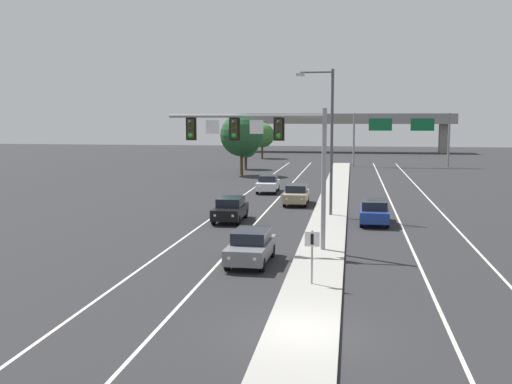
{
  "coord_description": "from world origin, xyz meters",
  "views": [
    {
      "loc": [
        1.48,
        -18.82,
        6.88
      ],
      "look_at": [
        -3.2,
        10.94,
        3.2
      ],
      "focal_mm": 42.9,
      "sensor_mm": 36.0,
      "label": 1
    }
  ],
  "objects_px": {
    "car_oncoming_grey": "(251,246)",
    "tree_far_left_b": "(262,135)",
    "street_lamp_median": "(329,133)",
    "tree_far_left_c": "(246,145)",
    "tree_far_left_a": "(242,135)",
    "car_receding_blue": "(374,211)",
    "car_oncoming_black": "(230,209)",
    "car_oncoming_tan": "(296,194)",
    "overhead_signal_mast": "(267,144)",
    "median_sign_post": "(312,249)",
    "car_oncoming_white": "(268,183)",
    "highway_sign_gantry": "(401,123)"
  },
  "relations": [
    {
      "from": "tree_far_left_b",
      "to": "car_receding_blue",
      "type": "bearing_deg",
      "value": -75.2
    },
    {
      "from": "car_oncoming_white",
      "to": "tree_far_left_a",
      "type": "relative_size",
      "value": 0.61
    },
    {
      "from": "street_lamp_median",
      "to": "car_oncoming_white",
      "type": "bearing_deg",
      "value": 114.44
    },
    {
      "from": "street_lamp_median",
      "to": "car_oncoming_black",
      "type": "xyz_separation_m",
      "value": [
        -6.34,
        -2.88,
        -4.97
      ]
    },
    {
      "from": "street_lamp_median",
      "to": "car_oncoming_tan",
      "type": "xyz_separation_m",
      "value": [
        -2.69,
        5.68,
        -4.97
      ]
    },
    {
      "from": "median_sign_post",
      "to": "car_oncoming_grey",
      "type": "distance_m",
      "value": 4.93
    },
    {
      "from": "overhead_signal_mast",
      "to": "street_lamp_median",
      "type": "distance_m",
      "value": 11.75
    },
    {
      "from": "street_lamp_median",
      "to": "tree_far_left_b",
      "type": "distance_m",
      "value": 61.59
    },
    {
      "from": "car_oncoming_tan",
      "to": "car_oncoming_black",
      "type": "bearing_deg",
      "value": -113.07
    },
    {
      "from": "car_oncoming_tan",
      "to": "tree_far_left_a",
      "type": "relative_size",
      "value": 0.61
    },
    {
      "from": "car_oncoming_tan",
      "to": "car_receding_blue",
      "type": "distance_m",
      "value": 10.03
    },
    {
      "from": "street_lamp_median",
      "to": "highway_sign_gantry",
      "type": "relative_size",
      "value": 0.75
    },
    {
      "from": "car_oncoming_tan",
      "to": "tree_far_left_b",
      "type": "relative_size",
      "value": 0.75
    },
    {
      "from": "street_lamp_median",
      "to": "tree_far_left_b",
      "type": "bearing_deg",
      "value": 102.6
    },
    {
      "from": "street_lamp_median",
      "to": "tree_far_left_c",
      "type": "distance_m",
      "value": 40.15
    },
    {
      "from": "car_oncoming_tan",
      "to": "tree_far_left_a",
      "type": "xyz_separation_m",
      "value": [
        -8.7,
        23.6,
        3.99
      ]
    },
    {
      "from": "street_lamp_median",
      "to": "car_oncoming_white",
      "type": "xyz_separation_m",
      "value": [
        -6.0,
        13.21,
        -4.97
      ]
    },
    {
      "from": "car_oncoming_grey",
      "to": "car_oncoming_tan",
      "type": "bearing_deg",
      "value": 89.01
    },
    {
      "from": "median_sign_post",
      "to": "car_receding_blue",
      "type": "relative_size",
      "value": 0.49
    },
    {
      "from": "car_oncoming_tan",
      "to": "tree_far_left_a",
      "type": "bearing_deg",
      "value": 110.23
    },
    {
      "from": "street_lamp_median",
      "to": "car_oncoming_grey",
      "type": "xyz_separation_m",
      "value": [
        -3.04,
        -14.36,
        -4.97
      ]
    },
    {
      "from": "car_oncoming_tan",
      "to": "tree_far_left_b",
      "type": "bearing_deg",
      "value": 101.17
    },
    {
      "from": "median_sign_post",
      "to": "car_oncoming_grey",
      "type": "xyz_separation_m",
      "value": [
        -3.13,
        3.73,
        -0.77
      ]
    },
    {
      "from": "median_sign_post",
      "to": "car_oncoming_white",
      "type": "height_order",
      "value": "median_sign_post"
    },
    {
      "from": "car_oncoming_white",
      "to": "highway_sign_gantry",
      "type": "bearing_deg",
      "value": 65.97
    },
    {
      "from": "tree_far_left_c",
      "to": "highway_sign_gantry",
      "type": "bearing_deg",
      "value": 19.32
    },
    {
      "from": "median_sign_post",
      "to": "car_receding_blue",
      "type": "distance_m",
      "value": 15.89
    },
    {
      "from": "car_oncoming_grey",
      "to": "overhead_signal_mast",
      "type": "bearing_deg",
      "value": 82.71
    },
    {
      "from": "street_lamp_median",
      "to": "tree_far_left_a",
      "type": "distance_m",
      "value": 31.43
    },
    {
      "from": "street_lamp_median",
      "to": "car_receding_blue",
      "type": "relative_size",
      "value": 2.23
    },
    {
      "from": "car_oncoming_white",
      "to": "tree_far_left_c",
      "type": "distance_m",
      "value": 25.81
    },
    {
      "from": "tree_far_left_b",
      "to": "tree_far_left_a",
      "type": "distance_m",
      "value": 30.88
    },
    {
      "from": "highway_sign_gantry",
      "to": "car_oncoming_black",
      "type": "bearing_deg",
      "value": -106.91
    },
    {
      "from": "car_oncoming_grey",
      "to": "tree_far_left_b",
      "type": "height_order",
      "value": "tree_far_left_b"
    },
    {
      "from": "car_oncoming_white",
      "to": "tree_far_left_a",
      "type": "height_order",
      "value": "tree_far_left_a"
    },
    {
      "from": "car_oncoming_black",
      "to": "car_oncoming_grey",
      "type": "bearing_deg",
      "value": -73.98
    },
    {
      "from": "car_oncoming_black",
      "to": "median_sign_post",
      "type": "bearing_deg",
      "value": -67.09
    },
    {
      "from": "tree_far_left_c",
      "to": "tree_far_left_b",
      "type": "bearing_deg",
      "value": 92.63
    },
    {
      "from": "highway_sign_gantry",
      "to": "tree_far_left_a",
      "type": "height_order",
      "value": "highway_sign_gantry"
    },
    {
      "from": "overhead_signal_mast",
      "to": "median_sign_post",
      "type": "xyz_separation_m",
      "value": [
        2.76,
        -6.65,
        -3.94
      ]
    },
    {
      "from": "median_sign_post",
      "to": "car_oncoming_white",
      "type": "relative_size",
      "value": 0.49
    },
    {
      "from": "tree_far_left_b",
      "to": "highway_sign_gantry",
      "type": "bearing_deg",
      "value": -34.05
    },
    {
      "from": "car_receding_blue",
      "to": "car_oncoming_tan",
      "type": "bearing_deg",
      "value": 125.31
    },
    {
      "from": "overhead_signal_mast",
      "to": "car_oncoming_tan",
      "type": "xyz_separation_m",
      "value": [
        -0.03,
        17.12,
        -4.7
      ]
    },
    {
      "from": "overhead_signal_mast",
      "to": "tree_far_left_b",
      "type": "height_order",
      "value": "overhead_signal_mast"
    },
    {
      "from": "car_oncoming_black",
      "to": "tree_far_left_a",
      "type": "relative_size",
      "value": 0.61
    },
    {
      "from": "car_oncoming_tan",
      "to": "tree_far_left_c",
      "type": "bearing_deg",
      "value": 106.71
    },
    {
      "from": "overhead_signal_mast",
      "to": "car_oncoming_tan",
      "type": "height_order",
      "value": "overhead_signal_mast"
    },
    {
      "from": "car_oncoming_grey",
      "to": "car_receding_blue",
      "type": "relative_size",
      "value": 1.0
    },
    {
      "from": "highway_sign_gantry",
      "to": "tree_far_left_a",
      "type": "distance_m",
      "value": 25.49
    }
  ]
}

